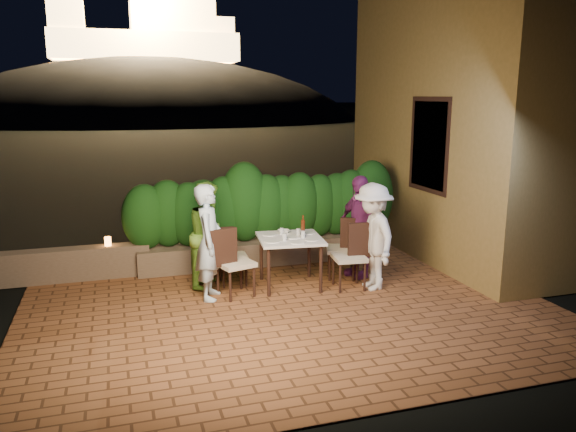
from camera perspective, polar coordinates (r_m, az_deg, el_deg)
name	(u,v)px	position (r m, az deg, el deg)	size (l,w,h in m)	color
ground	(294,314)	(7.48, 0.66, -9.94)	(400.00, 400.00, 0.00)	black
terrace_floor	(283,305)	(7.95, -0.46, -9.01)	(7.00, 6.00, 0.15)	brown
building_wall	(456,113)	(10.34, 16.73, 10.03)	(1.60, 5.00, 5.00)	olive
window_pane	(431,145)	(9.53, 14.29, 7.01)	(0.08, 1.00, 1.40)	black
window_frame	(430,145)	(9.52, 14.23, 7.01)	(0.06, 1.15, 1.55)	black
planter	(264,251)	(9.56, -2.44, -3.60)	(4.20, 0.55, 0.40)	brown
hedge	(264,208)	(9.38, -2.48, 0.82)	(4.00, 0.70, 1.10)	#133D10
parapet	(76,264)	(9.28, -20.72, -4.57)	(2.20, 0.30, 0.50)	brown
hill	(151,155)	(67.07, -13.71, 6.03)	(52.00, 40.00, 22.00)	black
fortress	(145,24)	(67.17, -14.36, 18.42)	(26.00, 8.00, 8.00)	#FFCC7A
dining_table	(290,262)	(8.36, 0.20, -4.67)	(0.92, 0.92, 0.75)	white
plate_nw	(272,241)	(8.02, -1.64, -2.57)	(0.24, 0.24, 0.01)	white
plate_sw	(269,234)	(8.40, -1.90, -1.88)	(0.22, 0.22, 0.01)	white
plate_ne	(311,240)	(8.11, 2.37, -2.41)	(0.20, 0.20, 0.01)	white
plate_se	(307,233)	(8.50, 1.99, -1.72)	(0.22, 0.22, 0.01)	white
plate_centre	(292,237)	(8.25, 0.45, -2.14)	(0.24, 0.24, 0.01)	white
plate_front	(298,242)	(7.95, 0.98, -2.69)	(0.22, 0.22, 0.01)	white
glass_nw	(284,237)	(8.05, -0.36, -2.15)	(0.06, 0.06, 0.11)	silver
glass_sw	(282,231)	(8.42, -0.65, -1.55)	(0.06, 0.06, 0.10)	silver
glass_ne	(303,234)	(8.21, 1.54, -1.88)	(0.06, 0.06, 0.11)	silver
glass_se	(298,232)	(8.38, 1.04, -1.61)	(0.06, 0.06, 0.10)	silver
beer_bottle	(303,226)	(8.28, 1.53, -1.00)	(0.06, 0.06, 0.32)	#491C0C
bowl	(284,231)	(8.51, -0.45, -1.59)	(0.18, 0.18, 0.05)	white
chair_left_front	(235,262)	(7.96, -5.37, -4.65)	(0.46, 0.46, 1.00)	black
chair_left_back	(233,255)	(8.47, -5.62, -4.01)	(0.41, 0.41, 0.89)	black
chair_right_front	(349,256)	(8.29, 6.23, -4.05)	(0.45, 0.45, 0.98)	black
chair_right_back	(341,248)	(8.75, 5.43, -3.23)	(0.44, 0.44, 0.96)	black
diner_blue	(209,242)	(7.83, -7.98, -2.63)	(0.59, 0.39, 1.62)	silver
diner_green	(209,234)	(8.37, -8.02, -1.86)	(0.76, 0.59, 1.57)	#81C83E
diner_white	(373,237)	(8.24, 8.59, -2.08)	(1.01, 0.58, 1.57)	white
diner_purple	(359,226)	(8.78, 7.24, -1.06)	(0.94, 0.39, 1.60)	#77276C
parapet_lamp	(108,241)	(9.17, -17.84, -2.47)	(0.10, 0.10, 0.14)	orange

